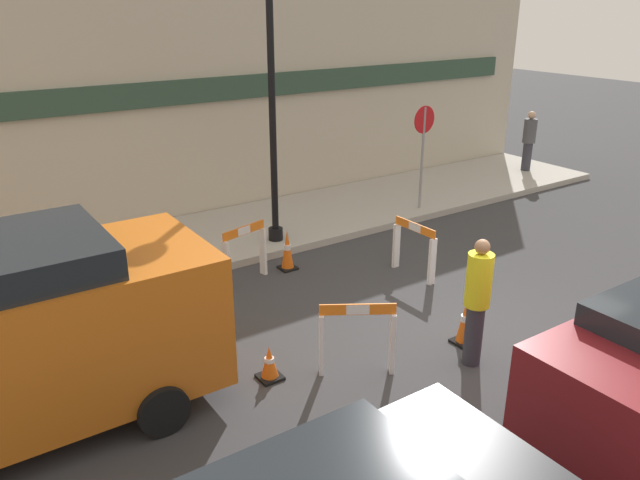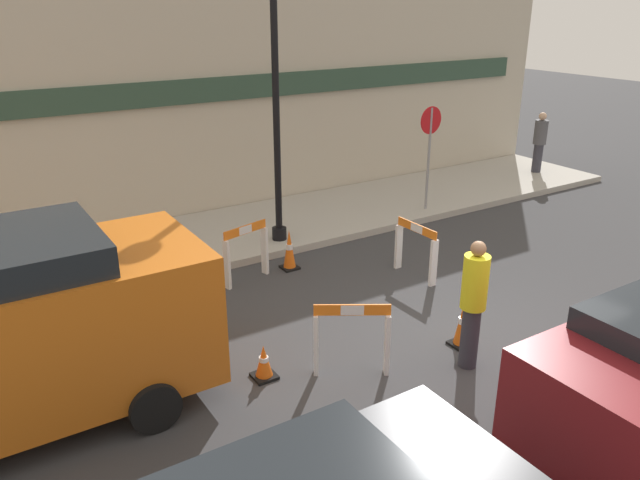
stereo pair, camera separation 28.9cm
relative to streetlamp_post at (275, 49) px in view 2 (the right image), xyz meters
The scene contains 13 objects.
ground_plane 6.32m from the streetlamp_post, 83.52° to the right, with size 60.00×60.00×0.00m, color #38383A.
sidewalk_slab 3.86m from the streetlamp_post, 58.60° to the left, with size 18.00×2.96×0.14m.
storefront_facade 2.75m from the streetlamp_post, 77.05° to the left, with size 18.00×0.22×5.50m.
streetlamp_post is the anchor object (origin of this frame).
stop_sign 4.28m from the streetlamp_post, ahead, with size 0.60×0.06×2.30m.
barricade_0 3.63m from the streetlamp_post, 138.19° to the right, with size 0.92×0.36×1.02m.
barricade_1 5.68m from the streetlamp_post, 107.32° to the right, with size 0.90×0.63×1.01m.
barricade_2 4.32m from the streetlamp_post, 62.89° to the right, with size 0.15×0.97×0.99m.
traffic_cone_0 5.85m from the streetlamp_post, 85.94° to the right, with size 0.30×0.30×0.69m.
traffic_cone_1 5.82m from the streetlamp_post, 121.34° to the right, with size 0.30×0.30×0.47m.
traffic_cone_2 3.59m from the streetlamp_post, 109.65° to the right, with size 0.30×0.30×0.75m.
person_worker 5.86m from the streetlamp_post, 89.60° to the right, with size 0.41×0.41×1.79m.
person_pedestrian 8.92m from the streetlamp_post, ahead, with size 0.48×0.48×1.62m.
Camera 2 is at (-6.06, -5.14, 4.62)m, focal length 35.00 mm.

